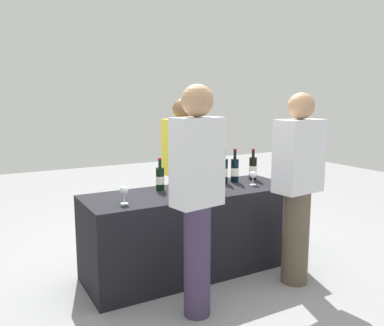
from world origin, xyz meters
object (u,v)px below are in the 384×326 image
wine_glass_2 (192,186)px  wine_glass_1 (172,184)px  wine_bottle_4 (224,171)px  wine_bottle_6 (253,168)px  wine_bottle_5 (235,170)px  wine_glass_3 (216,180)px  wine_bottle_0 (160,179)px  wine_glass_4 (253,175)px  wine_bottle_3 (203,175)px  wine_bottle_2 (193,175)px  server_pouring (183,167)px  wine_glass_0 (124,191)px  wine_bottle_1 (179,176)px  guest_1 (298,183)px  guest_0 (197,192)px

wine_glass_2 → wine_glass_1: bearing=147.9°
wine_bottle_4 → wine_bottle_6: 0.35m
wine_bottle_5 → wine_glass_3: (-0.39, -0.27, -0.01)m
wine_bottle_0 → wine_glass_4: size_ratio=2.17×
wine_bottle_3 → wine_bottle_5: size_ratio=0.92×
wine_bottle_2 → wine_bottle_4: size_ratio=0.95×
wine_bottle_3 → wine_bottle_5: 0.36m
wine_bottle_5 → server_pouring: size_ratio=0.21×
wine_glass_0 → wine_glass_1: bearing=7.5°
wine_bottle_0 → wine_bottle_1: (0.16, -0.06, 0.02)m
wine_bottle_1 → wine_glass_3: size_ratio=2.30×
wine_glass_0 → server_pouring: size_ratio=0.09×
wine_glass_3 → wine_bottle_3: bearing=83.3°
wine_bottle_0 → wine_bottle_1: size_ratio=0.87×
wine_bottle_2 → wine_glass_0: (-0.76, -0.27, -0.01)m
wine_bottle_5 → guest_1: guest_1 is taller
server_pouring → wine_bottle_4: bearing=111.9°
wine_bottle_5 → wine_bottle_6: bearing=3.9°
server_pouring → guest_1: 1.33m
wine_bottle_0 → guest_0: bearing=-96.9°
wine_bottle_6 → guest_0: 1.39m
wine_glass_1 → server_pouring: (0.48, 0.71, -0.00)m
wine_bottle_3 → server_pouring: bearing=83.7°
guest_0 → wine_bottle_6: bearing=27.1°
wine_bottle_4 → wine_bottle_6: size_ratio=1.08×
wine_glass_2 → guest_0: 0.58m
wine_glass_4 → wine_glass_0: bearing=-177.3°
wine_bottle_1 → server_pouring: server_pouring is taller
wine_bottle_1 → wine_bottle_0: bearing=159.9°
guest_1 → guest_0: bearing=176.0°
wine_glass_1 → wine_glass_3: size_ratio=0.93×
wine_bottle_4 → wine_bottle_5: size_ratio=1.03×
wine_glass_4 → server_pouring: size_ratio=0.09×
wine_bottle_4 → wine_bottle_6: bearing=0.6°
wine_bottle_1 → wine_bottle_5: bearing=1.8°
wine_bottle_6 → wine_glass_1: 1.04m
wine_glass_3 → server_pouring: server_pouring is taller
wine_glass_1 → server_pouring: bearing=56.0°
wine_bottle_0 → wine_bottle_2: 0.32m
guest_0 → guest_1: guest_0 is taller
wine_bottle_1 → guest_1: size_ratio=0.21×
wine_glass_4 → wine_bottle_1: bearing=166.1°
wine_bottle_1 → wine_bottle_5: size_ratio=1.01×
wine_bottle_1 → wine_bottle_4: 0.51m
wine_glass_3 → wine_glass_4: size_ratio=1.08×
wine_bottle_4 → guest_1: bearing=-73.9°
wine_bottle_3 → wine_glass_0: 0.90m
guest_0 → guest_1: size_ratio=1.03×
wine_bottle_3 → guest_1: guest_1 is taller
server_pouring → guest_0: (-0.58, -1.32, 0.08)m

